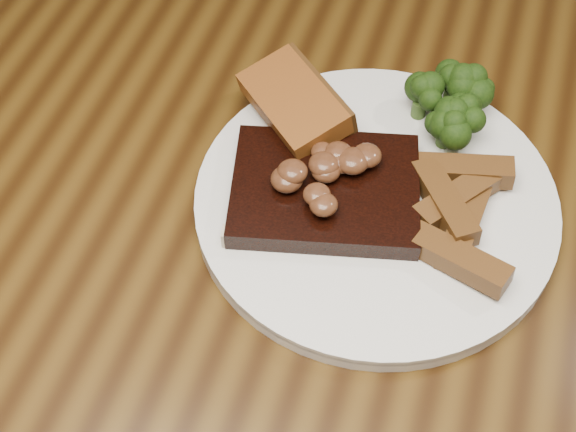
# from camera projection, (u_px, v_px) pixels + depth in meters

# --- Properties ---
(dining_table) EXTENTS (1.60, 0.90, 0.75)m
(dining_table) POSITION_uv_depth(u_px,v_px,m) (279.00, 308.00, 0.72)
(dining_table) COLOR #432C0D
(dining_table) RESTS_ON ground
(chair_far) EXTENTS (0.43, 0.43, 0.84)m
(chair_far) POSITION_uv_depth(u_px,v_px,m) (294.00, 9.00, 1.26)
(chair_far) COLOR black
(chair_far) RESTS_ON ground
(plate) EXTENTS (0.35, 0.35, 0.01)m
(plate) POSITION_uv_depth(u_px,v_px,m) (375.00, 203.00, 0.67)
(plate) COLOR white
(plate) RESTS_ON dining_table
(steak) EXTENTS (0.17, 0.15, 0.02)m
(steak) POSITION_uv_depth(u_px,v_px,m) (325.00, 192.00, 0.65)
(steak) COLOR black
(steak) RESTS_ON plate
(steak_bone) EXTENTS (0.13, 0.04, 0.02)m
(steak_bone) POSITION_uv_depth(u_px,v_px,m) (307.00, 244.00, 0.62)
(steak_bone) COLOR beige
(steak_bone) RESTS_ON plate
(mushroom_pile) EXTENTS (0.07, 0.07, 0.03)m
(mushroom_pile) POSITION_uv_depth(u_px,v_px,m) (326.00, 165.00, 0.63)
(mushroom_pile) COLOR brown
(mushroom_pile) RESTS_ON steak
(garlic_bread) EXTENTS (0.11, 0.11, 0.02)m
(garlic_bread) POSITION_uv_depth(u_px,v_px,m) (293.00, 119.00, 0.70)
(garlic_bread) COLOR brown
(garlic_bread) RESTS_ON plate
(potato_wedges) EXTENTS (0.11, 0.11, 0.02)m
(potato_wedges) POSITION_uv_depth(u_px,v_px,m) (461.00, 209.00, 0.64)
(potato_wedges) COLOR brown
(potato_wedges) RESTS_ON plate
(broccoli_cluster) EXTENTS (0.07, 0.07, 0.04)m
(broccoli_cluster) POSITION_uv_depth(u_px,v_px,m) (454.00, 118.00, 0.69)
(broccoli_cluster) COLOR #20380C
(broccoli_cluster) RESTS_ON plate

